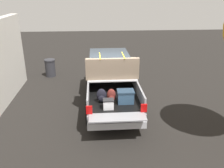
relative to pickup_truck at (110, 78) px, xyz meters
The scene contains 3 objects.
ground_plane 1.05m from the pickup_truck, behind, with size 40.00×40.00×0.00m, color black.
pickup_truck is the anchor object (origin of this frame).
trash_can 4.65m from the pickup_truck, 43.68° to the left, with size 0.60×0.60×0.98m.
Camera 1 is at (-9.37, 0.66, 4.56)m, focal length 38.08 mm.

